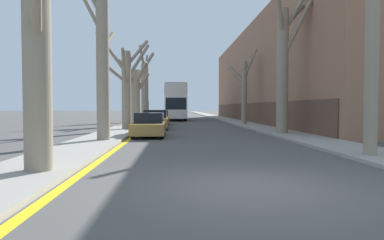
{
  "coord_description": "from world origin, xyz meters",
  "views": [
    {
      "loc": [
        -1.5,
        -6.81,
        1.62
      ],
      "look_at": [
        0.45,
        30.77,
        0.2
      ],
      "focal_mm": 32.0,
      "sensor_mm": 36.0,
      "label": 1
    }
  ],
  "objects_px": {
    "street_tree_left_3": "(135,92)",
    "street_tree_right_2": "(244,88)",
    "street_tree_right_0": "(376,25)",
    "parked_car_0": "(149,125)",
    "street_tree_left_2": "(127,84)",
    "parked_car_2": "(159,118)",
    "street_tree_left_1": "(101,58)",
    "street_tree_right_1": "(284,62)",
    "double_decker_bus": "(176,100)",
    "parked_car_1": "(156,120)",
    "street_tree_left_4": "(145,89)",
    "street_tree_left_0": "(34,40)"
  },
  "relations": [
    {
      "from": "street_tree_left_1",
      "to": "parked_car_0",
      "type": "height_order",
      "value": "street_tree_left_1"
    },
    {
      "from": "street_tree_left_0",
      "to": "street_tree_right_2",
      "type": "relative_size",
      "value": 1.21
    },
    {
      "from": "street_tree_right_2",
      "to": "street_tree_left_1",
      "type": "bearing_deg",
      "value": -123.65
    },
    {
      "from": "street_tree_left_1",
      "to": "street_tree_left_3",
      "type": "xyz_separation_m",
      "value": [
        -0.08,
        14.5,
        -0.89
      ]
    },
    {
      "from": "parked_car_1",
      "to": "parked_car_2",
      "type": "xyz_separation_m",
      "value": [
        0.0,
        6.55,
        -0.04
      ]
    },
    {
      "from": "parked_car_1",
      "to": "street_tree_left_3",
      "type": "bearing_deg",
      "value": 111.27
    },
    {
      "from": "street_tree_right_0",
      "to": "parked_car_2",
      "type": "relative_size",
      "value": 2.08
    },
    {
      "from": "double_decker_bus",
      "to": "street_tree_left_1",
      "type": "bearing_deg",
      "value": -97.57
    },
    {
      "from": "street_tree_right_2",
      "to": "parked_car_2",
      "type": "relative_size",
      "value": 1.62
    },
    {
      "from": "street_tree_left_1",
      "to": "street_tree_left_4",
      "type": "relative_size",
      "value": 1.11
    },
    {
      "from": "street_tree_left_3",
      "to": "parked_car_2",
      "type": "relative_size",
      "value": 1.62
    },
    {
      "from": "street_tree_left_3",
      "to": "parked_car_1",
      "type": "relative_size",
      "value": 1.48
    },
    {
      "from": "street_tree_right_1",
      "to": "parked_car_1",
      "type": "distance_m",
      "value": 10.17
    },
    {
      "from": "street_tree_left_4",
      "to": "parked_car_2",
      "type": "bearing_deg",
      "value": -73.59
    },
    {
      "from": "street_tree_left_0",
      "to": "street_tree_left_4",
      "type": "height_order",
      "value": "street_tree_left_4"
    },
    {
      "from": "street_tree_right_1",
      "to": "double_decker_bus",
      "type": "xyz_separation_m",
      "value": [
        -6.24,
        22.9,
        -1.78
      ]
    },
    {
      "from": "street_tree_left_0",
      "to": "street_tree_right_1",
      "type": "bearing_deg",
      "value": 49.7
    },
    {
      "from": "street_tree_right_0",
      "to": "street_tree_left_1",
      "type": "bearing_deg",
      "value": 150.27
    },
    {
      "from": "street_tree_right_1",
      "to": "street_tree_left_3",
      "type": "bearing_deg",
      "value": 132.58
    },
    {
      "from": "street_tree_left_2",
      "to": "parked_car_2",
      "type": "height_order",
      "value": "street_tree_left_2"
    },
    {
      "from": "street_tree_left_1",
      "to": "street_tree_left_4",
      "type": "xyz_separation_m",
      "value": [
        0.09,
        22.18,
        -0.31
      ]
    },
    {
      "from": "street_tree_left_3",
      "to": "double_decker_bus",
      "type": "xyz_separation_m",
      "value": [
        3.62,
        12.18,
        -0.52
      ]
    },
    {
      "from": "street_tree_left_3",
      "to": "street_tree_right_0",
      "type": "distance_m",
      "value": 22.29
    },
    {
      "from": "double_decker_bus",
      "to": "parked_car_1",
      "type": "distance_m",
      "value": 17.61
    },
    {
      "from": "parked_car_0",
      "to": "parked_car_1",
      "type": "relative_size",
      "value": 0.95
    },
    {
      "from": "street_tree_left_0",
      "to": "street_tree_left_2",
      "type": "xyz_separation_m",
      "value": [
        0.02,
        15.62,
        -0.0
      ]
    },
    {
      "from": "street_tree_left_0",
      "to": "parked_car_2",
      "type": "relative_size",
      "value": 1.97
    },
    {
      "from": "street_tree_right_1",
      "to": "parked_car_0",
      "type": "bearing_deg",
      "value": -174.39
    },
    {
      "from": "street_tree_right_0",
      "to": "parked_car_0",
      "type": "height_order",
      "value": "street_tree_right_0"
    },
    {
      "from": "street_tree_right_1",
      "to": "parked_car_1",
      "type": "bearing_deg",
      "value": 145.06
    },
    {
      "from": "street_tree_left_0",
      "to": "street_tree_left_4",
      "type": "xyz_separation_m",
      "value": [
        0.04,
        29.88,
        0.37
      ]
    },
    {
      "from": "street_tree_right_0",
      "to": "street_tree_left_4",
      "type": "bearing_deg",
      "value": 109.05
    },
    {
      "from": "street_tree_left_0",
      "to": "street_tree_right_2",
      "type": "distance_m",
      "value": 24.15
    },
    {
      "from": "street_tree_right_1",
      "to": "parked_car_0",
      "type": "height_order",
      "value": "street_tree_right_1"
    },
    {
      "from": "street_tree_left_1",
      "to": "parked_car_2",
      "type": "height_order",
      "value": "street_tree_left_1"
    },
    {
      "from": "street_tree_left_4",
      "to": "street_tree_right_0",
      "type": "relative_size",
      "value": 0.96
    },
    {
      "from": "street_tree_left_1",
      "to": "street_tree_left_3",
      "type": "relative_size",
      "value": 1.37
    },
    {
      "from": "parked_car_0",
      "to": "parked_car_1",
      "type": "distance_m",
      "value": 6.22
    },
    {
      "from": "street_tree_right_0",
      "to": "street_tree_right_1",
      "type": "bearing_deg",
      "value": 89.21
    },
    {
      "from": "street_tree_right_2",
      "to": "parked_car_1",
      "type": "relative_size",
      "value": 1.49
    },
    {
      "from": "parked_car_0",
      "to": "street_tree_left_1",
      "type": "bearing_deg",
      "value": -123.34
    },
    {
      "from": "street_tree_left_2",
      "to": "parked_car_1",
      "type": "relative_size",
      "value": 1.48
    },
    {
      "from": "street_tree_left_4",
      "to": "double_decker_bus",
      "type": "height_order",
      "value": "street_tree_left_4"
    },
    {
      "from": "street_tree_left_1",
      "to": "street_tree_left_3",
      "type": "height_order",
      "value": "street_tree_left_1"
    },
    {
      "from": "street_tree_right_1",
      "to": "street_tree_left_2",
      "type": "bearing_deg",
      "value": 156.86
    },
    {
      "from": "street_tree_left_3",
      "to": "street_tree_right_2",
      "type": "distance_m",
      "value": 9.71
    },
    {
      "from": "parked_car_2",
      "to": "street_tree_left_0",
      "type": "bearing_deg",
      "value": -94.69
    },
    {
      "from": "street_tree_left_4",
      "to": "parked_car_1",
      "type": "height_order",
      "value": "street_tree_left_4"
    },
    {
      "from": "street_tree_right_1",
      "to": "street_tree_right_0",
      "type": "bearing_deg",
      "value": -90.79
    },
    {
      "from": "street_tree_left_2",
      "to": "street_tree_right_2",
      "type": "height_order",
      "value": "street_tree_right_2"
    }
  ]
}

